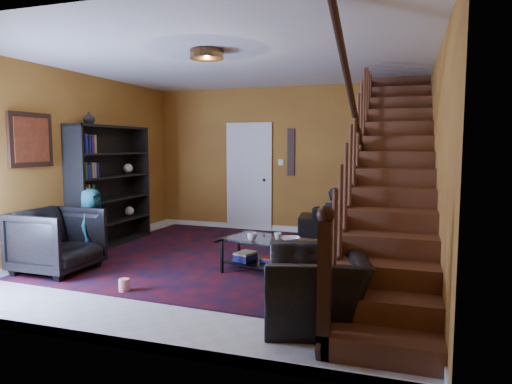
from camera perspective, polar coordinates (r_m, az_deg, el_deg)
floor at (r=6.48m, az=-2.94°, el=-9.15°), size 5.50×5.50×0.00m
room at (r=8.18m, az=-8.28°, el=-5.68°), size 5.50×5.50×5.50m
staircase at (r=5.84m, az=16.80°, el=2.88°), size 0.95×5.02×3.18m
bookshelf at (r=7.99m, az=-17.65°, el=0.46°), size 0.35×1.80×2.00m
door at (r=9.08m, az=-0.85°, el=1.73°), size 0.82×0.05×2.05m
framed_picture at (r=6.92m, az=-26.32°, el=5.86°), size 0.04×0.74×0.74m
wall_hanging at (r=8.82m, az=4.39°, el=5.00°), size 0.14×0.03×0.90m
ceiling_fixture at (r=5.63m, az=-6.17°, el=16.72°), size 0.40×0.40×0.10m
rug at (r=7.10m, az=-6.03°, el=-7.75°), size 3.91×4.42×0.02m
sofa at (r=8.28m, az=12.72°, el=-3.83°), size 2.18×1.08×0.61m
armchair_left at (r=6.55m, az=-23.61°, el=-5.64°), size 0.96×0.93×0.85m
armchair_right at (r=4.42m, az=7.50°, el=-11.77°), size 1.14×1.24×0.68m
person_adult_a at (r=8.40m, az=9.71°, el=-4.11°), size 0.51×0.34×1.37m
person_adult_b at (r=8.37m, az=11.70°, el=-4.41°), size 0.64×0.50×1.31m
person_child at (r=6.89m, az=-19.87°, el=-4.03°), size 0.42×0.57×1.07m
coffee_table at (r=6.09m, az=1.72°, el=-7.64°), size 1.31×0.97×0.45m
cup_a at (r=5.96m, az=-0.51°, el=-5.59°), size 0.16×0.16×0.10m
cup_b at (r=6.03m, az=2.73°, el=-5.51°), size 0.11×0.11×0.09m
bowl at (r=5.90m, az=4.37°, el=-5.91°), size 0.30×0.30×0.06m
vase at (r=7.57m, az=-20.16°, el=8.67°), size 0.18×0.18×0.19m
popcorn_bucket at (r=5.51m, az=-16.16°, el=-11.10°), size 0.13×0.13×0.14m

